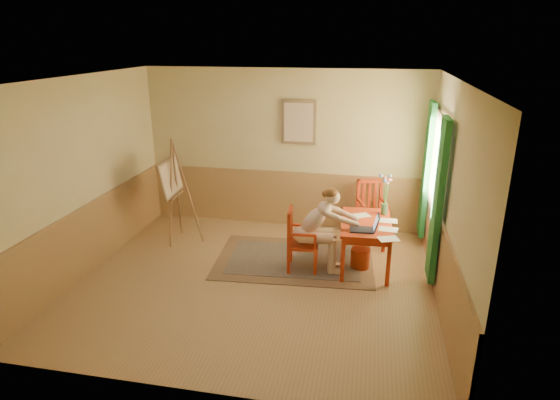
% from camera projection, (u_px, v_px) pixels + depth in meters
% --- Properties ---
extents(room, '(5.04, 4.54, 2.84)m').
position_uv_depth(room, '(254.00, 187.00, 6.22)').
color(room, tan).
rests_on(room, ground).
extents(wainscot, '(5.00, 4.50, 1.00)m').
position_uv_depth(wainscot, '(267.00, 227.00, 7.26)').
color(wainscot, tan).
rests_on(wainscot, room).
extents(window, '(0.12, 2.01, 2.20)m').
position_uv_depth(window, '(433.00, 178.00, 6.82)').
color(window, white).
rests_on(window, room).
extents(wall_portrait, '(0.60, 0.05, 0.76)m').
position_uv_depth(wall_portrait, '(299.00, 122.00, 8.05)').
color(wall_portrait, '#8C704D').
rests_on(wall_portrait, room).
extents(rug, '(2.51, 1.76, 0.02)m').
position_uv_depth(rug, '(294.00, 260.00, 7.30)').
color(rug, '#8C7251').
rests_on(rug, room).
extents(table, '(0.76, 1.23, 0.72)m').
position_uv_depth(table, '(366.00, 227.00, 6.92)').
color(table, red).
rests_on(table, room).
extents(chair_left, '(0.47, 0.45, 0.94)m').
position_uv_depth(chair_left, '(300.00, 240.00, 6.88)').
color(chair_left, red).
rests_on(chair_left, room).
extents(chair_back, '(0.56, 0.58, 1.02)m').
position_uv_depth(chair_back, '(371.00, 211.00, 7.93)').
color(chair_back, red).
rests_on(chair_back, room).
extents(figure, '(0.97, 0.44, 1.29)m').
position_uv_depth(figure, '(320.00, 226.00, 6.76)').
color(figure, beige).
rests_on(figure, room).
extents(laptop, '(0.41, 0.26, 0.24)m').
position_uv_depth(laptop, '(367.00, 227.00, 6.56)').
color(laptop, '#1E2338').
rests_on(laptop, table).
extents(papers, '(0.72, 1.10, 0.00)m').
position_uv_depth(papers, '(381.00, 226.00, 6.74)').
color(papers, white).
rests_on(papers, table).
extents(vase, '(0.22, 0.32, 0.63)m').
position_uv_depth(vase, '(385.00, 196.00, 7.10)').
color(vase, '#3F724C').
rests_on(vase, table).
extents(wastebasket, '(0.37, 0.37, 0.31)m').
position_uv_depth(wastebasket, '(360.00, 258.00, 7.02)').
color(wastebasket, '#C53F18').
rests_on(wastebasket, room).
extents(easel, '(0.60, 0.78, 1.76)m').
position_uv_depth(easel, '(173.00, 182.00, 7.69)').
color(easel, olive).
rests_on(easel, room).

